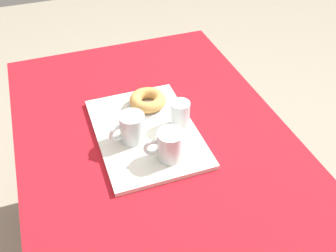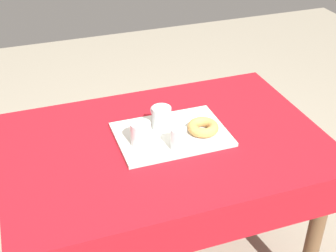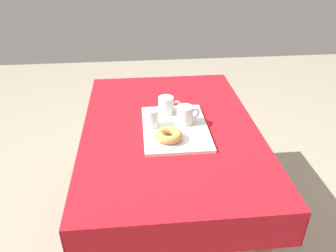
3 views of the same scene
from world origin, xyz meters
name	(u,v)px [view 1 (image 1 of 3)]	position (x,y,z in m)	size (l,w,h in m)	color
dining_table	(157,165)	(0.00, 0.00, 0.62)	(1.25, 0.84, 0.73)	#A8141E
serving_tray	(146,132)	(0.04, 0.02, 0.74)	(0.43, 0.31, 0.02)	silver
tea_mug_left	(132,129)	(0.01, 0.07, 0.79)	(0.08, 0.11, 0.09)	silver
tea_mug_right	(170,146)	(-0.10, -0.01, 0.79)	(0.08, 0.12, 0.09)	silver
water_glass_near	(180,116)	(0.02, -0.09, 0.79)	(0.06, 0.06, 0.09)	silver
donut_plate_left	(148,106)	(0.15, -0.02, 0.75)	(0.13, 0.13, 0.01)	silver
sugar_donut_left	(148,100)	(0.15, -0.02, 0.77)	(0.12, 0.12, 0.04)	tan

